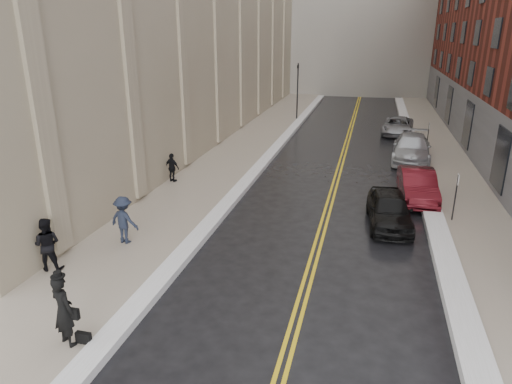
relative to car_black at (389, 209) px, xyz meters
The scene contains 18 objects.
ground 8.81m from the car_black, 126.32° to the right, with size 160.00×160.00×0.00m, color black.
sidewalk_left 13.20m from the car_black, 137.38° to the left, with size 4.00×64.00×0.15m, color gray.
sidewalk_right 9.72m from the car_black, 66.94° to the left, with size 3.00×64.00×0.15m, color gray.
lane_stripe_a 9.39m from the car_black, 107.53° to the left, with size 0.12×64.00×0.01m, color gold.
lane_stripe_b 9.32m from the car_black, 106.12° to the left, with size 0.12×64.00×0.01m, color gold.
snow_ridge_left 11.61m from the car_black, 129.66° to the left, with size 0.70×60.80×0.26m, color white.
snow_ridge_right 9.15m from the car_black, 77.68° to the left, with size 0.85×60.80×0.30m, color white.
traffic_signal 24.33m from the car_black, 108.79° to the left, with size 0.18×0.15×5.20m.
parking_sign_near 2.92m from the car_black, 18.92° to the left, with size 0.06×0.35×2.23m.
parking_sign_far 13.22m from the car_black, 78.20° to the left, with size 0.06×0.35×2.23m.
car_black is the anchor object (origin of this frame).
car_maroon 3.86m from the car_black, 68.68° to the left, with size 1.59×4.56×1.50m, color #4E0E15.
car_silver_near 11.26m from the car_black, 81.83° to the left, with size 2.29×5.64×1.64m, color #A9ACB1.
car_silver_far 19.27m from the car_black, 86.86° to the left, with size 2.26×4.90×1.36m, color gray.
pedestrian_main 13.37m from the car_black, 128.59° to the right, with size 0.73×0.48×2.00m, color black.
pedestrian_a 13.45m from the car_black, 147.98° to the right, with size 0.92×0.71×1.89m, color black.
pedestrian_b 10.95m from the car_black, 155.31° to the right, with size 1.21×0.70×1.88m, color #1C2232.
pedestrian_c 11.67m from the car_black, 165.58° to the left, with size 0.92×0.38×1.58m, color black.
Camera 1 is at (4.13, -11.86, 7.93)m, focal length 32.00 mm.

